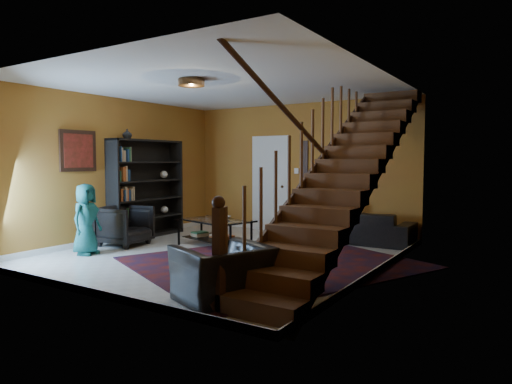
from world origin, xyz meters
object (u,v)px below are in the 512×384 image
at_px(bookshelf, 147,190).
at_px(armchair_left, 125,225).
at_px(coffee_table, 215,230).
at_px(sofa, 358,227).
at_px(armchair_right, 223,273).

relative_size(bookshelf, armchair_left, 2.45).
bearing_deg(coffee_table, sofa, 38.78).
distance_m(armchair_left, armchair_right, 3.95).
bearing_deg(bookshelf, armchair_left, -68.92).
bearing_deg(coffee_table, bookshelf, 179.41).
height_order(sofa, coffee_table, sofa).
bearing_deg(armchair_left, bookshelf, 14.19).
xyz_separation_m(bookshelf, armchair_right, (3.90, -2.66, -0.65)).
bearing_deg(armchair_right, coffee_table, -119.17).
distance_m(bookshelf, coffee_table, 1.90).
bearing_deg(coffee_table, armchair_left, -147.39).
height_order(sofa, armchair_right, armchair_right).
xyz_separation_m(sofa, coffee_table, (-2.14, -1.72, -0.03)).
relative_size(armchair_left, coffee_table, 0.58).
height_order(bookshelf, armchair_left, bookshelf).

